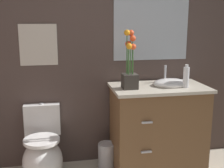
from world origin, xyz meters
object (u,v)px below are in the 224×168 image
at_px(flower_vase, 130,70).
at_px(soap_bottle, 186,77).
at_px(vanity_cabinet, 158,127).
at_px(wall_poster, 38,45).
at_px(toilet, 43,154).
at_px(wall_mirror, 151,26).
at_px(trash_bin, 107,155).

xyz_separation_m(flower_vase, soap_bottle, (0.54, -0.05, -0.08)).
height_order(vanity_cabinet, wall_poster, wall_poster).
height_order(toilet, soap_bottle, soap_bottle).
relative_size(toilet, vanity_cabinet, 0.65).
relative_size(flower_vase, soap_bottle, 2.48).
bearing_deg(vanity_cabinet, flower_vase, -171.79).
bearing_deg(vanity_cabinet, soap_bottle, -22.97).
distance_m(flower_vase, wall_mirror, 0.60).
height_order(flower_vase, wall_mirror, wall_mirror).
height_order(toilet, wall_poster, wall_poster).
relative_size(flower_vase, wall_mirror, 0.69).
distance_m(trash_bin, wall_poster, 1.32).
height_order(toilet, trash_bin, toilet).
bearing_deg(wall_poster, toilet, -90.00).
height_order(flower_vase, soap_bottle, flower_vase).
bearing_deg(wall_poster, flower_vase, -21.93).
distance_m(toilet, trash_bin, 0.65).
distance_m(trash_bin, wall_mirror, 1.42).
height_order(trash_bin, wall_poster, wall_poster).
bearing_deg(wall_mirror, flower_vase, -132.45).
xyz_separation_m(wall_poster, wall_mirror, (1.15, 0.00, 0.17)).
relative_size(vanity_cabinet, trash_bin, 3.89).
relative_size(trash_bin, wall_mirror, 0.34).
bearing_deg(wall_poster, trash_bin, -17.08).
xyz_separation_m(flower_vase, wall_poster, (-0.84, 0.34, 0.22)).
bearing_deg(toilet, wall_mirror, 13.07).
height_order(vanity_cabinet, soap_bottle, soap_bottle).
height_order(soap_bottle, trash_bin, soap_bottle).
height_order(vanity_cabinet, wall_mirror, wall_mirror).
relative_size(flower_vase, wall_poster, 1.37).
distance_m(wall_poster, wall_mirror, 1.17).
distance_m(vanity_cabinet, wall_mirror, 1.04).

